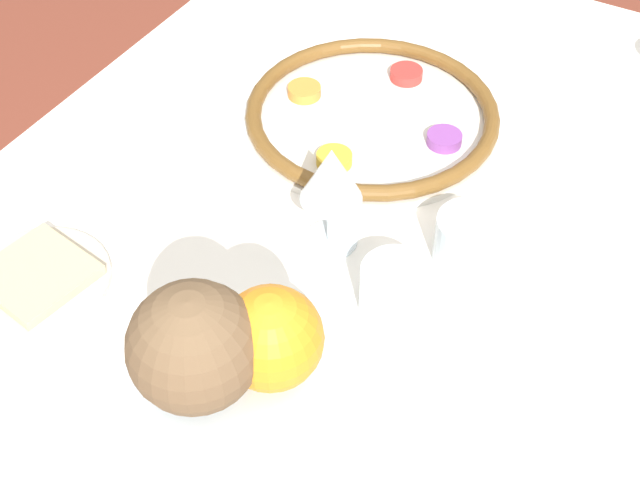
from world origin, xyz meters
name	(u,v)px	position (x,y,z in m)	size (l,w,h in m)	color
dining_table	(319,414)	(0.00, 0.00, 0.39)	(1.26, 0.82, 0.78)	white
seder_plate	(372,115)	(-0.19, -0.03, 0.79)	(0.32, 0.32, 0.03)	silver
wine_glass	(331,178)	(0.02, 0.02, 0.87)	(0.07, 0.07, 0.13)	silver
fruit_stand	(240,408)	(0.30, 0.10, 0.87)	(0.19, 0.19, 0.12)	silver
orange_fruit	(271,338)	(0.27, 0.11, 0.95)	(0.09, 0.09, 0.09)	orange
coconut	(194,347)	(0.32, 0.07, 0.96)	(0.11, 0.11, 0.11)	brown
bread_plate	(38,278)	(0.23, -0.22, 0.79)	(0.16, 0.16, 0.02)	beige
napkin_roll	(138,142)	(0.00, -0.25, 0.80)	(0.17, 0.09, 0.04)	white
cup_near	(468,240)	(-0.03, 0.17, 0.81)	(0.07, 0.07, 0.06)	silver
cup_far	(395,290)	(0.07, 0.13, 0.81)	(0.07, 0.07, 0.06)	silver
spoon	(124,134)	(-0.02, -0.29, 0.78)	(0.15, 0.07, 0.01)	silver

